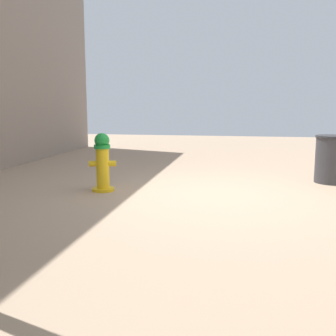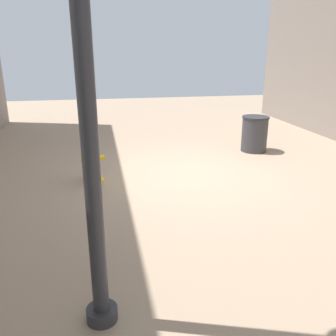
# 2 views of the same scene
# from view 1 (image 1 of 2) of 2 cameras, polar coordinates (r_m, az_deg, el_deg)

# --- Properties ---
(ground_plane) EXTENTS (23.40, 23.40, 0.00)m
(ground_plane) POSITION_cam_1_polar(r_m,az_deg,el_deg) (6.15, 6.51, -3.77)
(ground_plane) COLOR tan
(fire_hydrant) EXTENTS (0.44, 0.42, 0.93)m
(fire_hydrant) POSITION_cam_1_polar(r_m,az_deg,el_deg) (6.36, -9.42, 0.85)
(fire_hydrant) COLOR gold
(fire_hydrant) RESTS_ON ground_plane
(trash_bin) EXTENTS (0.63, 0.63, 0.84)m
(trash_bin) POSITION_cam_1_polar(r_m,az_deg,el_deg) (7.54, 22.70, 1.19)
(trash_bin) COLOR #38383D
(trash_bin) RESTS_ON ground_plane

